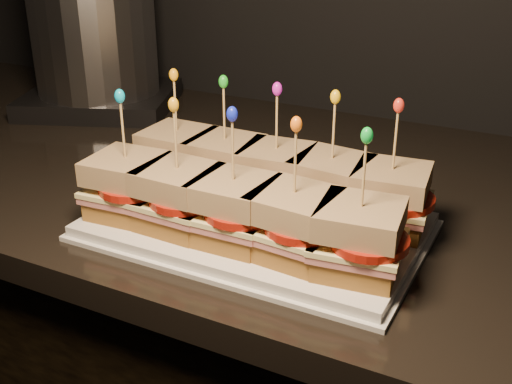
% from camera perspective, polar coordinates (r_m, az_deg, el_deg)
% --- Properties ---
extents(granite_slab, '(2.45, 0.70, 0.04)m').
position_cam_1_polar(granite_slab, '(0.90, 13.38, -2.00)').
color(granite_slab, black).
rests_on(granite_slab, cabinet).
extents(platter, '(0.39, 0.24, 0.02)m').
position_cam_1_polar(platter, '(0.78, 0.00, -3.07)').
color(platter, white).
rests_on(platter, granite_slab).
extents(platter_rim, '(0.40, 0.25, 0.01)m').
position_cam_1_polar(platter_rim, '(0.78, 0.00, -3.46)').
color(platter_rim, white).
rests_on(platter_rim, granite_slab).
extents(sandwich_0_bread_bot, '(0.08, 0.08, 0.02)m').
position_cam_1_polar(sandwich_0_bread_bot, '(0.88, -6.86, 1.61)').
color(sandwich_0_bread_bot, brown).
rests_on(sandwich_0_bread_bot, platter).
extents(sandwich_0_ham, '(0.09, 0.09, 0.01)m').
position_cam_1_polar(sandwich_0_ham, '(0.88, -6.91, 2.54)').
color(sandwich_0_ham, '#BC6865').
rests_on(sandwich_0_ham, sandwich_0_bread_bot).
extents(sandwich_0_cheese, '(0.09, 0.09, 0.01)m').
position_cam_1_polar(sandwich_0_cheese, '(0.88, -6.94, 2.96)').
color(sandwich_0_cheese, '#FFF29E').
rests_on(sandwich_0_cheese, sandwich_0_ham).
extents(sandwich_0_tomato, '(0.08, 0.08, 0.01)m').
position_cam_1_polar(sandwich_0_tomato, '(0.86, -6.51, 3.16)').
color(sandwich_0_tomato, '#AD1B0E').
rests_on(sandwich_0_tomato, sandwich_0_cheese).
extents(sandwich_0_bread_top, '(0.08, 0.08, 0.03)m').
position_cam_1_polar(sandwich_0_bread_top, '(0.87, -7.02, 4.57)').
color(sandwich_0_bread_top, '#542B0D').
rests_on(sandwich_0_bread_top, sandwich_0_tomato).
extents(sandwich_0_pick, '(0.00, 0.00, 0.09)m').
position_cam_1_polar(sandwich_0_pick, '(0.85, -7.17, 7.36)').
color(sandwich_0_pick, tan).
rests_on(sandwich_0_pick, sandwich_0_bread_top).
extents(sandwich_0_frill, '(0.01, 0.01, 0.02)m').
position_cam_1_polar(sandwich_0_frill, '(0.84, -7.34, 10.29)').
color(sandwich_0_frill, '#FCA20F').
rests_on(sandwich_0_frill, sandwich_0_pick).
extents(sandwich_1_bread_bot, '(0.08, 0.08, 0.02)m').
position_cam_1_polar(sandwich_1_bread_bot, '(0.85, -2.72, 0.74)').
color(sandwich_1_bread_bot, brown).
rests_on(sandwich_1_bread_bot, platter).
extents(sandwich_1_ham, '(0.09, 0.09, 0.01)m').
position_cam_1_polar(sandwich_1_ham, '(0.84, -2.74, 1.70)').
color(sandwich_1_ham, '#BC6865').
rests_on(sandwich_1_ham, sandwich_1_bread_bot).
extents(sandwich_1_cheese, '(0.09, 0.09, 0.01)m').
position_cam_1_polar(sandwich_1_cheese, '(0.84, -2.75, 2.14)').
color(sandwich_1_cheese, '#FFF29E').
rests_on(sandwich_1_cheese, sandwich_1_ham).
extents(sandwich_1_tomato, '(0.08, 0.08, 0.01)m').
position_cam_1_polar(sandwich_1_tomato, '(0.83, -2.24, 2.33)').
color(sandwich_1_tomato, '#AD1B0E').
rests_on(sandwich_1_tomato, sandwich_1_cheese).
extents(sandwich_1_bread_top, '(0.08, 0.08, 0.03)m').
position_cam_1_polar(sandwich_1_bread_top, '(0.83, -2.79, 3.81)').
color(sandwich_1_bread_top, '#542B0D').
rests_on(sandwich_1_bread_top, sandwich_1_tomato).
extents(sandwich_1_pick, '(0.00, 0.00, 0.09)m').
position_cam_1_polar(sandwich_1_pick, '(0.82, -2.85, 6.72)').
color(sandwich_1_pick, tan).
rests_on(sandwich_1_pick, sandwich_1_bread_top).
extents(sandwich_1_frill, '(0.01, 0.01, 0.02)m').
position_cam_1_polar(sandwich_1_frill, '(0.80, -2.92, 9.78)').
color(sandwich_1_frill, green).
rests_on(sandwich_1_frill, sandwich_1_pick).
extents(sandwich_2_bread_bot, '(0.09, 0.09, 0.02)m').
position_cam_1_polar(sandwich_2_bread_bot, '(0.82, 1.76, -0.21)').
color(sandwich_2_bread_bot, brown).
rests_on(sandwich_2_bread_bot, platter).
extents(sandwich_2_ham, '(0.10, 0.10, 0.01)m').
position_cam_1_polar(sandwich_2_ham, '(0.81, 1.77, 0.78)').
color(sandwich_2_ham, '#BC6865').
rests_on(sandwich_2_ham, sandwich_2_bread_bot).
extents(sandwich_2_cheese, '(0.10, 0.10, 0.01)m').
position_cam_1_polar(sandwich_2_cheese, '(0.81, 1.78, 1.23)').
color(sandwich_2_cheese, '#FFF29E').
rests_on(sandwich_2_cheese, sandwich_2_ham).
extents(sandwich_2_tomato, '(0.08, 0.08, 0.01)m').
position_cam_1_polar(sandwich_2_tomato, '(0.80, 2.38, 1.42)').
color(sandwich_2_tomato, '#AD1B0E').
rests_on(sandwich_2_tomato, sandwich_2_cheese).
extents(sandwich_2_bread_top, '(0.09, 0.09, 0.03)m').
position_cam_1_polar(sandwich_2_bread_top, '(0.80, 1.80, 2.96)').
color(sandwich_2_bread_top, '#542B0D').
rests_on(sandwich_2_bread_top, sandwich_2_tomato).
extents(sandwich_2_pick, '(0.00, 0.00, 0.09)m').
position_cam_1_polar(sandwich_2_pick, '(0.78, 1.85, 5.97)').
color(sandwich_2_pick, tan).
rests_on(sandwich_2_pick, sandwich_2_bread_top).
extents(sandwich_2_frill, '(0.01, 0.01, 0.02)m').
position_cam_1_polar(sandwich_2_frill, '(0.77, 1.89, 9.15)').
color(sandwich_2_frill, '#D01AC1').
rests_on(sandwich_2_frill, sandwich_2_pick).
extents(sandwich_3_bread_bot, '(0.09, 0.09, 0.02)m').
position_cam_1_polar(sandwich_3_bread_bot, '(0.79, 6.56, -1.23)').
color(sandwich_3_bread_bot, brown).
rests_on(sandwich_3_bread_bot, platter).
extents(sandwich_3_ham, '(0.10, 0.09, 0.01)m').
position_cam_1_polar(sandwich_3_ham, '(0.78, 6.61, -0.22)').
color(sandwich_3_ham, '#BC6865').
rests_on(sandwich_3_ham, sandwich_3_bread_bot).
extents(sandwich_3_cheese, '(0.10, 0.10, 0.01)m').
position_cam_1_polar(sandwich_3_cheese, '(0.78, 6.64, 0.25)').
color(sandwich_3_cheese, '#FFF29E').
rests_on(sandwich_3_cheese, sandwich_3_ham).
extents(sandwich_3_tomato, '(0.08, 0.08, 0.01)m').
position_cam_1_polar(sandwich_3_tomato, '(0.77, 7.34, 0.43)').
color(sandwich_3_tomato, '#AD1B0E').
rests_on(sandwich_3_tomato, sandwich_3_cheese).
extents(sandwich_3_bread_top, '(0.09, 0.09, 0.03)m').
position_cam_1_polar(sandwich_3_bread_top, '(0.77, 6.73, 2.02)').
color(sandwich_3_bread_top, '#542B0D').
rests_on(sandwich_3_bread_top, sandwich_3_tomato).
extents(sandwich_3_pick, '(0.00, 0.00, 0.09)m').
position_cam_1_polar(sandwich_3_pick, '(0.76, 6.90, 5.12)').
color(sandwich_3_pick, tan).
rests_on(sandwich_3_pick, sandwich_3_bread_top).
extents(sandwich_3_frill, '(0.01, 0.01, 0.02)m').
position_cam_1_polar(sandwich_3_frill, '(0.74, 7.07, 8.40)').
color(sandwich_3_frill, yellow).
rests_on(sandwich_3_frill, sandwich_3_pick).
extents(sandwich_4_bread_bot, '(0.09, 0.09, 0.02)m').
position_cam_1_polar(sandwich_4_bread_bot, '(0.77, 11.65, -2.29)').
color(sandwich_4_bread_bot, brown).
rests_on(sandwich_4_bread_bot, platter).
extents(sandwich_4_ham, '(0.10, 0.10, 0.01)m').
position_cam_1_polar(sandwich_4_ham, '(0.77, 11.74, -1.26)').
color(sandwich_4_ham, '#BC6865').
rests_on(sandwich_4_ham, sandwich_4_bread_bot).
extents(sandwich_4_cheese, '(0.10, 0.10, 0.01)m').
position_cam_1_polar(sandwich_4_cheese, '(0.76, 11.79, -0.79)').
color(sandwich_4_cheese, '#FFF29E').
rests_on(sandwich_4_cheese, sandwich_4_ham).
extents(sandwich_4_tomato, '(0.08, 0.08, 0.01)m').
position_cam_1_polar(sandwich_4_tomato, '(0.75, 12.58, -0.62)').
color(sandwich_4_tomato, '#AD1B0E').
rests_on(sandwich_4_tomato, sandwich_4_cheese).
extents(sandwich_4_bread_top, '(0.09, 0.09, 0.03)m').
position_cam_1_polar(sandwich_4_bread_top, '(0.75, 11.96, 1.02)').
color(sandwich_4_bread_top, '#542B0D').
rests_on(sandwich_4_bread_top, sandwich_4_tomato).
extents(sandwich_4_pick, '(0.00, 0.00, 0.09)m').
position_cam_1_polar(sandwich_4_pick, '(0.74, 12.26, 4.17)').
color(sandwich_4_pick, tan).
rests_on(sandwich_4_pick, sandwich_4_bread_top).
extents(sandwich_4_frill, '(0.01, 0.01, 0.02)m').
position_cam_1_polar(sandwich_4_frill, '(0.72, 12.57, 7.52)').
color(sandwich_4_frill, red).
rests_on(sandwich_4_frill, sandwich_4_pick).
extents(sandwich_5_bread_bot, '(0.09, 0.09, 0.02)m').
position_cam_1_polar(sandwich_5_bread_bot, '(0.80, -11.17, -1.12)').
color(sandwich_5_bread_bot, brown).
rests_on(sandwich_5_bread_bot, platter).
extents(sandwich_5_ham, '(0.10, 0.09, 0.01)m').
position_cam_1_polar(sandwich_5_ham, '(0.80, -11.26, -0.13)').
color(sandwich_5_ham, '#BC6865').
rests_on(sandwich_5_ham, sandwich_5_bread_bot).
extents(sandwich_5_cheese, '(0.10, 0.09, 0.01)m').
position_cam_1_polar(sandwich_5_cheese, '(0.79, -11.30, 0.33)').
color(sandwich_5_cheese, '#FFF29E').
rests_on(sandwich_5_cheese, sandwich_5_ham).
extents(sandwich_5_tomato, '(0.08, 0.08, 0.01)m').
position_cam_1_polar(sandwich_5_tomato, '(0.78, -10.92, 0.51)').
color(sandwich_5_tomato, '#AD1B0E').
rests_on(sandwich_5_tomato, sandwich_5_cheese).
extents(sandwich_5_bread_top, '(0.09, 0.09, 0.03)m').
position_cam_1_polar(sandwich_5_bread_top, '(0.78, -11.46, 2.08)').
color(sandwich_5_bread_top, '#542B0D').
rests_on(sandwich_5_bread_top, sandwich_5_tomato).
extents(sandwich_5_pick, '(0.00, 0.00, 0.09)m').
position_cam_1_polar(sandwich_5_pick, '(0.77, -11.73, 5.12)').
color(sandwich_5_pick, tan).
rests_on(sandwich_5_pick, sandwich_5_bread_top).
extents(sandwich_5_frill, '(0.01, 0.01, 0.02)m').
position_cam_1_polar(sandwich_5_frill, '(0.76, -12.02, 8.34)').
color(sandwich_5_frill, '#08A5C9').
rests_on(sandwich_5_frill, sandwich_5_pick).
extents(sandwich_6_bread_bot, '(0.08, 0.08, 0.02)m').
position_cam_1_polar(sandwich_6_bread_bot, '(0.76, -6.80, -2.23)').
color(sandwich_6_bread_bot, brown).
rests_on(sandwich_6_bread_bot, platter).
extents(sandwich_6_ham, '(0.09, 0.09, 0.01)m').
position_cam_1_polar(sandwich_6_ham, '(0.76, -6.86, -1.19)').
color(sandwich_6_ham, '#BC6865').
rests_on(sandwich_6_ham, sandwich_6_bread_bot).
extents(sandwich_6_cheese, '(0.09, 0.09, 0.01)m').
position_cam_1_polar(sandwich_6_cheese, '(0.75, -6.88, -0.71)').
color(sandwich_6_cheese, '#FFF29E').
rests_on(sandwich_6_cheese, sandwich_6_ham).
extents(sandwich_6_tomato, '(0.08, 0.08, 0.01)m').
position_cam_1_polar(sandwich_6_tomato, '(0.74, -6.39, -0.54)').
color(sandwich_6_tomato, '#AD1B0E').
rests_on(sandwich_6_tomato, sandwich_6_cheese).
extents(sandwich_6_bread_top, '(0.09, 0.09, 0.03)m').
position_cam_1_polar(sandwich_6_bread_top, '(0.74, -6.99, 1.12)').
color(sandwich_6_bread_top, '#542B0D').
rests_on(sandwich_6_bread_top, sandwich_6_tomato).
extents(sandwich_6_pick, '(0.00, 0.00, 0.09)m').
position_cam_1_polar(sandwich_6_pick, '(0.73, -7.16, 4.32)').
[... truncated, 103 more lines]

